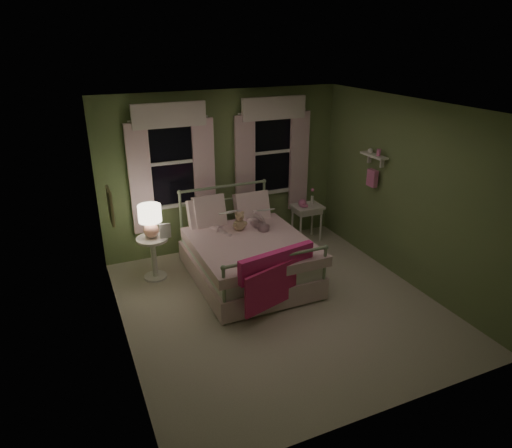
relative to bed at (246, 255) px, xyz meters
name	(u,v)px	position (x,y,z in m)	size (l,w,h in m)	color
room_shell	(281,215)	(0.12, -0.85, 0.92)	(4.20, 4.20, 4.20)	silver
bed	(246,255)	(0.00, 0.00, 0.00)	(1.58, 2.04, 1.18)	white
pink_throw	(278,272)	(0.01, -1.02, 0.23)	(1.10, 0.40, 0.71)	#F42F88
child_left	(218,214)	(-0.27, 0.43, 0.53)	(0.25, 0.16, 0.67)	#F7D1DD
child_right	(253,205)	(0.29, 0.43, 0.60)	(0.39, 0.31, 0.81)	#F7D1DD
book_left	(223,217)	(-0.27, 0.18, 0.59)	(0.20, 0.27, 0.03)	beige
book_right	(259,214)	(0.29, 0.18, 0.54)	(0.20, 0.27, 0.02)	beige
teddy_bear	(239,222)	(0.01, 0.27, 0.42)	(0.23, 0.19, 0.31)	tan
nightstand_left	(153,252)	(-1.24, 0.56, 0.04)	(0.46, 0.46, 0.65)	white
table_lamp	(150,218)	(-1.24, 0.56, 0.58)	(0.33, 0.33, 0.49)	#FAAA94
book_nightstand	(160,238)	(-1.14, 0.48, 0.28)	(0.16, 0.22, 0.02)	beige
nightstand_right	(307,211)	(1.48, 0.84, 0.17)	(0.50, 0.40, 0.64)	white
pink_toy	(302,203)	(1.38, 0.83, 0.33)	(0.14, 0.19, 0.14)	pink
bud_vase	(312,196)	(1.60, 0.89, 0.41)	(0.06, 0.06, 0.28)	white
window_left	(172,159)	(-0.73, 1.18, 1.25)	(1.34, 0.13, 1.96)	black
window_right	(273,148)	(0.97, 1.18, 1.25)	(1.34, 0.13, 1.96)	black
wall_shelf	(373,167)	(2.02, -0.15, 1.15)	(0.15, 0.50, 0.60)	white
framed_picture	(110,206)	(-1.83, -0.25, 1.12)	(0.03, 0.32, 0.42)	beige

